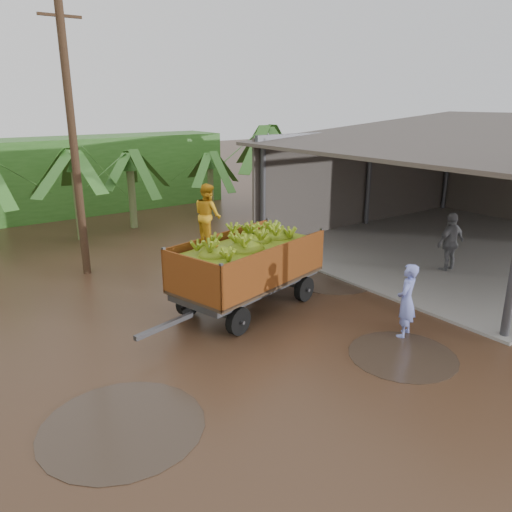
{
  "coord_description": "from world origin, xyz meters",
  "views": [
    {
      "loc": [
        -5.57,
        -8.81,
        5.31
      ],
      "look_at": [
        2.12,
        1.77,
        1.2
      ],
      "focal_mm": 35.0,
      "sensor_mm": 36.0,
      "label": 1
    }
  ],
  "objects": [
    {
      "name": "man_grey",
      "position": [
        8.37,
        -0.14,
        0.98
      ],
      "size": [
        1.18,
        0.56,
        1.95
      ],
      "primitive_type": "imported",
      "rotation": [
        0.0,
        0.0,
        3.07
      ],
      "color": "slate",
      "rests_on": "ground"
    },
    {
      "name": "banana_trailer",
      "position": [
        1.47,
        1.27,
        1.25
      ],
      "size": [
        5.78,
        2.92,
        3.41
      ],
      "rotation": [
        0.0,
        0.0,
        0.25
      ],
      "color": "#9C4B16",
      "rests_on": "ground"
    },
    {
      "name": "utility_pole",
      "position": [
        -1.07,
        6.58,
        4.12
      ],
      "size": [
        1.2,
        0.24,
        8.14
      ],
      "color": "#47301E",
      "rests_on": "ground"
    },
    {
      "name": "ground",
      "position": [
        0.0,
        0.0,
        0.0
      ],
      "size": [
        100.0,
        100.0,
        0.0
      ],
      "primitive_type": "plane",
      "color": "black",
      "rests_on": "ground"
    },
    {
      "name": "packing_shed",
      "position": [
        11.77,
        1.77,
        2.5
      ],
      "size": [
        12.78,
        10.8,
        4.76
      ],
      "color": "gray",
      "rests_on": "ground"
    },
    {
      "name": "man_blue",
      "position": [
        3.51,
        -2.24,
        0.88
      ],
      "size": [
        0.75,
        0.63,
        1.77
      ],
      "primitive_type": "imported",
      "rotation": [
        0.0,
        0.0,
        3.51
      ],
      "color": "#7783D9",
      "rests_on": "ground"
    }
  ]
}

